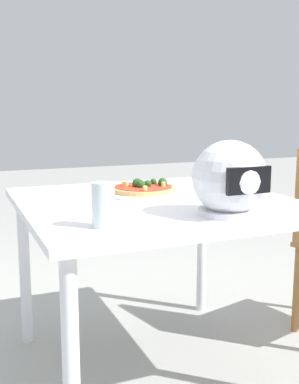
# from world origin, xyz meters

# --- Properties ---
(ground_plane) EXTENTS (14.00, 14.00, 0.00)m
(ground_plane) POSITION_xyz_m (0.00, 0.00, 0.00)
(ground_plane) COLOR #9E9E99
(dining_table) EXTENTS (1.05, 1.03, 0.72)m
(dining_table) POSITION_xyz_m (0.00, 0.00, 0.65)
(dining_table) COLOR white
(dining_table) RESTS_ON ground
(pizza_plate) EXTENTS (0.33, 0.33, 0.01)m
(pizza_plate) POSITION_xyz_m (0.00, -0.14, 0.73)
(pizza_plate) COLOR white
(pizza_plate) RESTS_ON dining_table
(pizza) EXTENTS (0.27, 0.27, 0.06)m
(pizza) POSITION_xyz_m (0.00, -0.14, 0.75)
(pizza) COLOR tan
(pizza) RESTS_ON pizza_plate
(motorcycle_helmet) EXTENTS (0.25, 0.25, 0.25)m
(motorcycle_helmet) POSITION_xyz_m (-0.12, 0.34, 0.84)
(motorcycle_helmet) COLOR silver
(motorcycle_helmet) RESTS_ON dining_table
(drinking_glass) EXTENTS (0.07, 0.07, 0.14)m
(drinking_glass) POSITION_xyz_m (0.32, 0.34, 0.79)
(drinking_glass) COLOR silver
(drinking_glass) RESTS_ON dining_table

